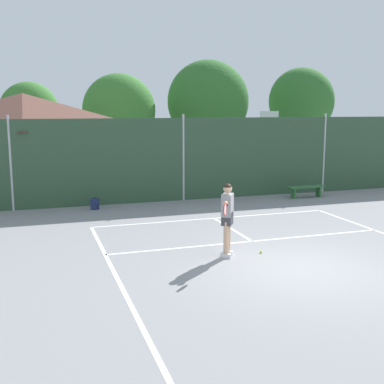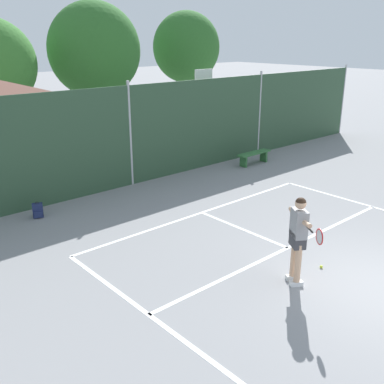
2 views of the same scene
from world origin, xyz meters
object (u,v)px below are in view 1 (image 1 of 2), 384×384
at_px(basketball_hoop, 268,139).
at_px(courtside_bench, 306,189).
at_px(backpack_navy, 95,204).
at_px(tennis_player, 227,213).
at_px(tennis_ball, 261,252).

bearing_deg(basketball_hoop, courtside_bench, -73.40).
bearing_deg(backpack_navy, basketball_hoop, 13.49).
height_order(basketball_hoop, backpack_navy, basketball_hoop).
relative_size(tennis_player, courtside_bench, 1.16).
bearing_deg(basketball_hoop, tennis_ball, -117.65).
height_order(tennis_player, backpack_navy, tennis_player).
bearing_deg(tennis_ball, courtside_bench, 51.11).
relative_size(tennis_player, tennis_ball, 28.10).
bearing_deg(tennis_player, courtside_bench, 46.37).
height_order(tennis_player, courtside_bench, tennis_player).
bearing_deg(courtside_bench, tennis_ball, -128.89).
height_order(basketball_hoop, tennis_ball, basketball_hoop).
bearing_deg(tennis_player, backpack_navy, 109.64).
distance_m(tennis_ball, backpack_navy, 7.67).
relative_size(tennis_ball, backpack_navy, 0.14).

